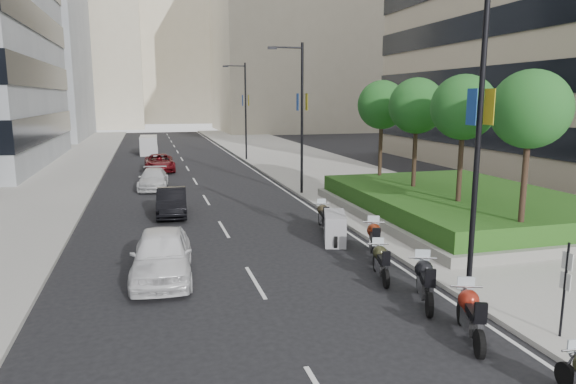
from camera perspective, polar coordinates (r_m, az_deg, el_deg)
name	(u,v)px	position (r m, az deg, el deg)	size (l,w,h in m)	color
ground	(344,330)	(13.67, 6.29, -14.97)	(160.00, 160.00, 0.00)	black
sidewalk_right	(314,166)	(44.02, 2.86, 2.88)	(10.00, 100.00, 0.15)	#9E9B93
sidewalk_left	(47,176)	(42.49, -25.17, 1.63)	(8.00, 100.00, 0.15)	#9E9B93
lane_edge	(253,169)	(42.68, -3.93, 2.54)	(0.12, 100.00, 0.01)	silver
lane_centre	(189,172)	(41.98, -10.91, 2.24)	(0.12, 100.00, 0.01)	silver
building_cream_right	(296,29)	(96.02, 0.94, 17.70)	(28.00, 24.00, 36.00)	#B7AD93
building_cream_left	(72,40)	(112.80, -22.92, 15.31)	(26.00, 24.00, 34.00)	#B7AD93
building_cream_centre	(171,43)	(132.27, -12.88, 15.88)	(30.00, 24.00, 38.00)	#B7AD93
planter	(460,212)	(26.54, 18.56, -2.08)	(10.00, 14.00, 0.40)	gray
hedge	(461,200)	(26.43, 18.64, -0.81)	(9.40, 13.40, 0.80)	#164112
tree_0	(530,110)	(20.29, 25.32, 8.25)	(2.80, 2.80, 6.30)	#332319
tree_1	(464,108)	(23.48, 18.94, 8.84)	(2.80, 2.80, 6.30)	#332319
tree_2	(417,106)	(26.88, 14.11, 9.22)	(2.80, 2.80, 6.30)	#332319
tree_3	(382,105)	(30.43, 10.38, 9.47)	(2.80, 2.80, 6.30)	#332319
lamp_post_0	(474,126)	(15.26, 19.99, 6.87)	(2.34, 0.45, 9.00)	black
lamp_post_1	(299,111)	(30.74, 1.29, 8.97)	(2.34, 0.45, 9.00)	black
lamp_post_2	(244,106)	(48.26, -4.92, 9.46)	(2.34, 0.45, 9.00)	black
parking_sign	(565,285)	(14.06, 28.40, -9.08)	(0.06, 0.32, 2.50)	black
motorcycle_1	(470,315)	(13.59, 19.61, -12.76)	(1.08, 2.28, 1.19)	black
motorcycle_2	(425,282)	(15.43, 14.95, -9.63)	(1.12, 2.32, 1.22)	black
motorcycle_3	(381,262)	(17.14, 10.27, -7.68)	(0.78, 2.11, 1.06)	black
motorcycle_4	(374,240)	(19.36, 9.56, -5.28)	(1.10, 2.35, 1.22)	black
motorcycle_5	(335,228)	(21.02, 5.22, -4.02)	(1.41, 2.19, 1.24)	black
motorcycle_6	(323,217)	(23.10, 3.94, -2.74)	(0.74, 2.22, 1.11)	black
car_a	(162,254)	(17.39, -13.83, -6.74)	(1.90, 4.72, 1.61)	white
car_b	(172,202)	(26.46, -12.80, -1.09)	(1.44, 4.14, 1.36)	black
car_c	(153,179)	(34.49, -14.73, 1.40)	(1.80, 4.42, 1.28)	silver
car_d	(160,163)	(42.65, -14.09, 3.17)	(2.28, 4.95, 1.38)	#5E0B10
delivery_van	(149,146)	(55.79, -15.20, 4.96)	(1.83, 4.56, 1.90)	#BABABC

